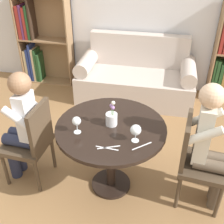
% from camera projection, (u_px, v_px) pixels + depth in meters
% --- Properties ---
extents(ground_plane, '(16.00, 16.00, 0.00)m').
position_uv_depth(ground_plane, '(111.00, 184.00, 2.92)').
color(ground_plane, olive).
extents(back_wall, '(5.20, 0.05, 2.70)m').
position_uv_depth(back_wall, '(143.00, 1.00, 4.05)').
color(back_wall, silver).
rests_on(back_wall, ground_plane).
extents(round_table, '(1.00, 1.00, 0.75)m').
position_uv_depth(round_table, '(111.00, 138.00, 2.59)').
color(round_table, black).
rests_on(round_table, ground_plane).
extents(couch, '(1.72, 0.80, 0.92)m').
position_uv_depth(couch, '(136.00, 79.00, 4.27)').
color(couch, beige).
rests_on(couch, ground_plane).
extents(bookshelf_left, '(0.85, 0.28, 1.47)m').
position_uv_depth(bookshelf_left, '(39.00, 42.00, 4.56)').
color(bookshelf_left, '#93704C').
rests_on(bookshelf_left, ground_plane).
extents(chair_left, '(0.45, 0.45, 0.90)m').
position_uv_depth(chair_left, '(32.00, 140.00, 2.75)').
color(chair_left, '#473828').
rests_on(chair_left, ground_plane).
extents(chair_right, '(0.46, 0.46, 0.90)m').
position_uv_depth(chair_right, '(196.00, 158.00, 2.54)').
color(chair_right, '#473828').
rests_on(chair_right, ground_plane).
extents(person_left, '(0.43, 0.36, 1.22)m').
position_uv_depth(person_left, '(21.00, 126.00, 2.69)').
color(person_left, '#282D47').
rests_on(person_left, ground_plane).
extents(person_right, '(0.44, 0.37, 1.26)m').
position_uv_depth(person_right, '(210.00, 146.00, 2.41)').
color(person_right, brown).
rests_on(person_right, ground_plane).
extents(wine_glass_left, '(0.08, 0.08, 0.16)m').
position_uv_depth(wine_glass_left, '(77.00, 122.00, 2.37)').
color(wine_glass_left, white).
rests_on(wine_glass_left, round_table).
extents(wine_glass_right, '(0.09, 0.09, 0.16)m').
position_uv_depth(wine_glass_right, '(136.00, 130.00, 2.28)').
color(wine_glass_right, white).
rests_on(wine_glass_right, round_table).
extents(flower_vase, '(0.11, 0.11, 0.26)m').
position_uv_depth(flower_vase, '(112.00, 118.00, 2.49)').
color(flower_vase, silver).
rests_on(flower_vase, round_table).
extents(knife_left_setting, '(0.18, 0.08, 0.00)m').
position_uv_depth(knife_left_setting, '(109.00, 147.00, 2.27)').
color(knife_left_setting, silver).
rests_on(knife_left_setting, round_table).
extents(fork_left_setting, '(0.19, 0.02, 0.00)m').
position_uv_depth(fork_left_setting, '(107.00, 148.00, 2.26)').
color(fork_left_setting, silver).
rests_on(fork_left_setting, round_table).
extents(knife_right_setting, '(0.15, 0.13, 0.00)m').
position_uv_depth(knife_right_setting, '(142.00, 146.00, 2.28)').
color(knife_right_setting, silver).
rests_on(knife_right_setting, round_table).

